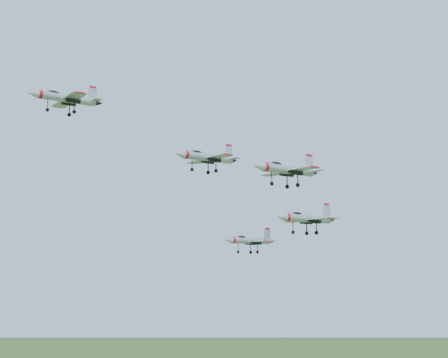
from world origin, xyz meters
TOP-DOWN VIEW (x-y plane):
  - jet_lead at (-21.29, 8.06)m, footprint 13.43×11.05m
  - jet_left_high at (0.37, -2.57)m, footprint 13.28×10.91m
  - jet_right_high at (2.39, -21.27)m, footprint 13.08×10.75m
  - jet_left_low at (15.65, 5.28)m, footprint 12.22×10.04m
  - jet_right_low at (16.05, -10.52)m, footprint 13.73×11.27m

SIDE VIEW (x-z plane):
  - jet_left_low at x=15.65m, z-range 116.52..119.80m
  - jet_right_low at x=16.05m, z-range 119.66..123.35m
  - jet_right_high at x=2.39m, z-range 125.82..129.32m
  - jet_left_high at x=0.37m, z-range 130.14..133.70m
  - jet_lead at x=-21.29m, z-range 139.61..143.21m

